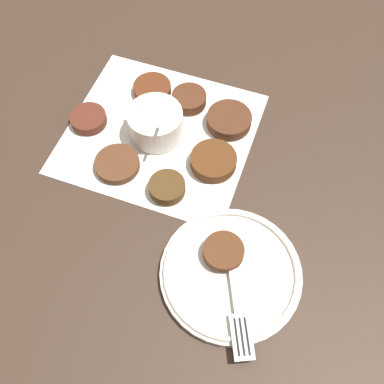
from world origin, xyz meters
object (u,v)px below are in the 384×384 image
serving_plate (231,273)px  fork (238,313)px  fritter_on_plate (223,251)px  sauce_bowl (156,124)px

serving_plate → fork: 0.06m
fritter_on_plate → serving_plate: bearing=143.0°
serving_plate → fritter_on_plate: fritter_on_plate is taller
fork → serving_plate: bearing=-51.6°
sauce_bowl → fork: bearing=143.2°
sauce_bowl → fritter_on_plate: 0.26m
sauce_bowl → fork: sauce_bowl is taller
sauce_bowl → serving_plate: size_ratio=0.49×
serving_plate → fritter_on_plate: bearing=-37.0°
sauce_bowl → serving_plate: sauce_bowl is taller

